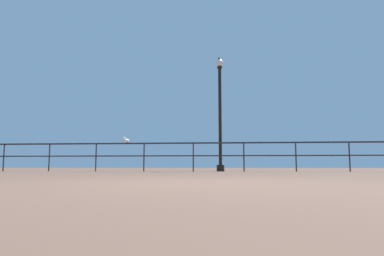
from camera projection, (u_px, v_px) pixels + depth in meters
ground_plane at (204, 184)px, 3.57m from camera, size 60.00×60.00×0.00m
pier_railing at (218, 150)px, 11.65m from camera, size 25.58×0.05×0.98m
lamppost_center at (220, 110)px, 12.02m from camera, size 0.27×0.27×4.04m
seagull_on_rail at (126, 140)px, 11.97m from camera, size 0.26×0.38×0.19m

